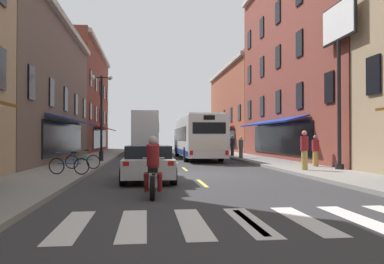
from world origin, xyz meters
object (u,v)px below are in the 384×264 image
(transit_bus, at_px, (197,137))
(bicycle_mid, at_px, (69,165))
(motorcycle_rider, at_px, (153,170))
(street_lamp_twin, at_px, (101,113))
(sedan_mid, at_px, (148,162))
(billboard_sign, at_px, (339,39))
(box_truck, at_px, (146,133))
(sedan_near, at_px, (148,146))
(pedestrian_mid, at_px, (241,147))
(pedestrian_far, at_px, (304,149))
(pedestrian_near, at_px, (232,145))
(pedestrian_rear, at_px, (315,150))
(bicycle_near, at_px, (83,161))

(transit_bus, distance_m, bicycle_mid, 15.41)
(motorcycle_rider, xyz_separation_m, street_lamp_twin, (-3.08, 15.14, 2.49))
(sedan_mid, bearing_deg, bicycle_mid, 156.65)
(billboard_sign, bearing_deg, box_truck, 113.70)
(sedan_mid, relative_size, motorcycle_rider, 2.23)
(sedan_near, xyz_separation_m, motorcycle_rider, (-0.01, -36.66, 0.00))
(pedestrian_mid, height_order, pedestrian_far, pedestrian_far)
(bicycle_mid, xyz_separation_m, street_lamp_twin, (0.19, 9.68, 2.69))
(billboard_sign, bearing_deg, pedestrian_mid, 101.15)
(bicycle_mid, bearing_deg, box_truck, 82.28)
(box_truck, xyz_separation_m, pedestrian_far, (7.29, -20.97, -1.00))
(transit_bus, distance_m, pedestrian_near, 3.99)
(billboard_sign, distance_m, pedestrian_rear, 5.65)
(billboard_sign, xyz_separation_m, sedan_near, (-8.82, 29.83, -5.55))
(pedestrian_mid, distance_m, pedestrian_far, 11.07)
(pedestrian_far, bearing_deg, street_lamp_twin, 74.41)
(sedan_near, relative_size, pedestrian_mid, 2.87)
(sedan_mid, distance_m, bicycle_mid, 3.44)
(box_truck, height_order, street_lamp_twin, street_lamp_twin)
(sedan_near, bearing_deg, pedestrian_mid, -70.63)
(sedan_near, height_order, pedestrian_rear, pedestrian_rear)
(pedestrian_rear, bearing_deg, sedan_mid, 7.84)
(pedestrian_far, bearing_deg, transit_bus, 39.77)
(box_truck, bearing_deg, street_lamp_twin, -102.74)
(box_truck, distance_m, sedan_mid, 23.50)
(bicycle_mid, distance_m, pedestrian_rear, 12.23)
(box_truck, relative_size, bicycle_near, 4.73)
(bicycle_near, relative_size, street_lamp_twin, 0.31)
(transit_bus, height_order, pedestrian_rear, transit_bus)
(box_truck, distance_m, bicycle_mid, 22.36)
(motorcycle_rider, bearing_deg, pedestrian_mid, 69.22)
(sedan_mid, relative_size, pedestrian_far, 2.56)
(transit_bus, bearing_deg, pedestrian_far, -74.91)
(billboard_sign, distance_m, street_lamp_twin, 14.83)
(bicycle_near, distance_m, bicycle_mid, 2.94)
(billboard_sign, bearing_deg, pedestrian_near, 97.71)
(sedan_near, bearing_deg, bicycle_mid, -95.99)
(sedan_near, bearing_deg, pedestrian_near, -65.81)
(motorcycle_rider, height_order, bicycle_mid, motorcycle_rider)
(sedan_near, bearing_deg, pedestrian_rear, -73.07)
(pedestrian_near, xyz_separation_m, pedestrian_rear, (1.65, -12.67, -0.08))
(pedestrian_rear, bearing_deg, bicycle_mid, -4.91)
(sedan_mid, height_order, pedestrian_mid, pedestrian_mid)
(sedan_mid, distance_m, pedestrian_far, 7.57)
(transit_bus, height_order, bicycle_near, transit_bus)
(motorcycle_rider, height_order, pedestrian_near, pedestrian_near)
(box_truck, height_order, bicycle_mid, box_truck)
(billboard_sign, bearing_deg, bicycle_mid, -173.50)
(bicycle_near, bearing_deg, street_lamp_twin, 88.97)
(box_truck, bearing_deg, pedestrian_mid, -54.87)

